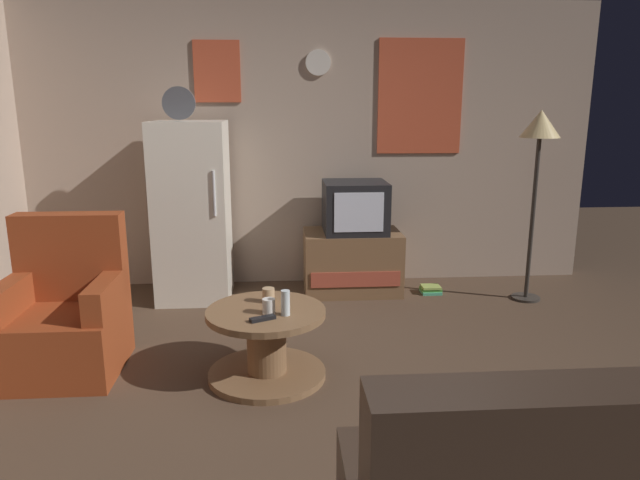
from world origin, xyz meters
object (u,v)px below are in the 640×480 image
object	(u,v)px
tv_stand	(352,262)
wine_glass	(285,303)
crt_tv	(355,207)
mug_ceramic_tan	(268,295)
standing_lamp	(539,139)
armchair	(65,317)
coffee_table	(267,344)
book_stack	(431,289)
mug_ceramic_white	(269,306)
remote_control	(263,318)
fridge	(192,211)

from	to	relation	value
tv_stand	wine_glass	bearing A→B (deg)	-109.58
crt_tv	mug_ceramic_tan	distance (m)	1.67
standing_lamp	armchair	size ratio (longest dim) A/B	1.66
coffee_table	book_stack	size ratio (longest dim) A/B	4.00
standing_lamp	book_stack	xyz separation A→B (m)	(-0.78, 0.21, -1.33)
crt_tv	standing_lamp	world-z (taller)	standing_lamp
mug_ceramic_white	remote_control	distance (m)	0.12
book_stack	tv_stand	bearing A→B (deg)	171.70
wine_glass	standing_lamp	bearing A→B (deg)	33.93
mug_ceramic_tan	coffee_table	bearing A→B (deg)	-96.31
fridge	mug_ceramic_white	xyz separation A→B (m)	(0.66, -1.63, -0.27)
tv_stand	crt_tv	distance (m)	0.49
crt_tv	mug_ceramic_tan	bearing A→B (deg)	-116.35
crt_tv	coffee_table	world-z (taller)	crt_tv
coffee_table	armchair	bearing A→B (deg)	170.09
crt_tv	armchair	world-z (taller)	crt_tv
tv_stand	book_stack	world-z (taller)	tv_stand
mug_ceramic_tan	remote_control	bearing A→B (deg)	-95.39
fridge	armchair	distance (m)	1.54
standing_lamp	wine_glass	size ratio (longest dim) A/B	10.60
mug_ceramic_white	book_stack	size ratio (longest dim) A/B	0.50
mug_ceramic_tan	fridge	bearing A→B (deg)	114.60
fridge	mug_ceramic_tan	size ratio (longest dim) A/B	19.67
coffee_table	mug_ceramic_white	xyz separation A→B (m)	(0.02, -0.06, 0.26)
wine_glass	coffee_table	bearing A→B (deg)	140.16
fridge	coffee_table	world-z (taller)	fridge
mug_ceramic_tan	book_stack	world-z (taller)	mug_ceramic_tan
fridge	mug_ceramic_tan	bearing A→B (deg)	-65.40
fridge	wine_glass	bearing A→B (deg)	-65.53
fridge	mug_ceramic_white	world-z (taller)	fridge
book_stack	remote_control	bearing A→B (deg)	-130.39
remote_control	armchair	size ratio (longest dim) A/B	0.16
tv_stand	standing_lamp	distance (m)	1.85
coffee_table	wine_glass	bearing A→B (deg)	-39.84
fridge	crt_tv	xyz separation A→B (m)	(1.38, 0.05, 0.01)
fridge	tv_stand	bearing A→B (deg)	1.97
remote_control	armchair	xyz separation A→B (m)	(-1.24, 0.39, -0.11)
coffee_table	remote_control	distance (m)	0.29
standing_lamp	book_stack	distance (m)	1.55
tv_stand	standing_lamp	bearing A→B (deg)	-12.00
mug_ceramic_white	remote_control	size ratio (longest dim) A/B	0.60
remote_control	book_stack	xyz separation A→B (m)	(1.43, 1.68, -0.42)
fridge	mug_ceramic_tan	xyz separation A→B (m)	(0.65, -1.43, -0.27)
mug_ceramic_tan	armchair	size ratio (longest dim) A/B	0.09
fridge	tv_stand	distance (m)	1.45
tv_stand	mug_ceramic_white	bearing A→B (deg)	-112.83
coffee_table	armchair	distance (m)	1.28
coffee_table	crt_tv	bearing A→B (deg)	65.16
book_stack	coffee_table	bearing A→B (deg)	-133.20
armchair	book_stack	world-z (taller)	armchair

